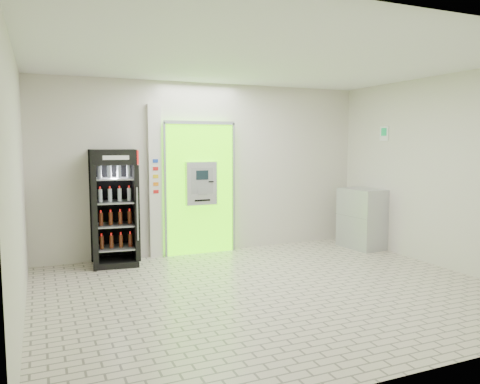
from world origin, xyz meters
TOP-DOWN VIEW (x-y plane):
  - ground at (0.00, 0.00)m, footprint 6.00×6.00m
  - room_shell at (0.00, 0.00)m, footprint 6.00×6.00m
  - atm_assembly at (-0.20, 2.41)m, footprint 1.30×0.24m
  - pillar at (-0.98, 2.45)m, footprint 0.22×0.11m
  - beverage_cooler at (-1.71, 2.19)m, footprint 0.76×0.70m
  - steel_cabinet at (2.71, 1.61)m, footprint 0.64×0.88m
  - exit_sign at (2.99, 1.40)m, footprint 0.02×0.22m

SIDE VIEW (x-z plane):
  - ground at x=0.00m, z-range 0.00..0.00m
  - steel_cabinet at x=2.71m, z-range 0.00..1.11m
  - beverage_cooler at x=-1.71m, z-range -0.04..1.81m
  - atm_assembly at x=-0.20m, z-range 0.01..2.34m
  - pillar at x=-0.98m, z-range 0.00..2.60m
  - room_shell at x=0.00m, z-range -1.16..4.84m
  - exit_sign at x=2.99m, z-range 1.99..2.25m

